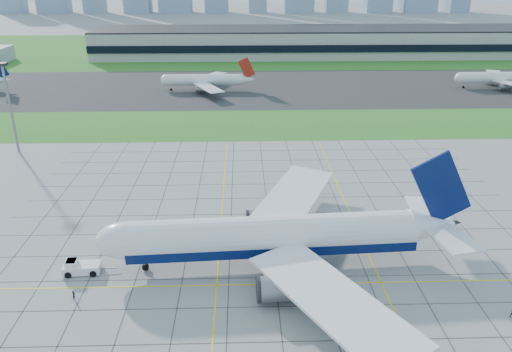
{
  "coord_description": "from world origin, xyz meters",
  "views": [
    {
      "loc": [
        -5.46,
        -72.41,
        49.84
      ],
      "look_at": [
        -2.45,
        28.62,
        7.0
      ],
      "focal_mm": 35.0,
      "sensor_mm": 36.0,
      "label": 1
    }
  ],
  "objects_px": {
    "distant_jet_2": "(501,78)",
    "light_mast": "(8,97)",
    "crew_near": "(74,295)",
    "pushback_tug": "(80,267)",
    "airliner": "(275,236)",
    "distant_jet_1": "(206,80)"
  },
  "relations": [
    {
      "from": "airliner",
      "to": "distant_jet_1",
      "type": "distance_m",
      "value": 137.94
    },
    {
      "from": "airliner",
      "to": "crew_near",
      "type": "bearing_deg",
      "value": -167.23
    },
    {
      "from": "pushback_tug",
      "to": "distant_jet_1",
      "type": "relative_size",
      "value": 0.22
    },
    {
      "from": "light_mast",
      "to": "distant_jet_2",
      "type": "xyz_separation_m",
      "value": [
        178.21,
        76.66,
        -11.7
      ]
    },
    {
      "from": "airliner",
      "to": "pushback_tug",
      "type": "relative_size",
      "value": 7.18
    },
    {
      "from": "distant_jet_1",
      "to": "distant_jet_2",
      "type": "relative_size",
      "value": 1.0
    },
    {
      "from": "light_mast",
      "to": "distant_jet_2",
      "type": "relative_size",
      "value": 0.6
    },
    {
      "from": "light_mast",
      "to": "pushback_tug",
      "type": "bearing_deg",
      "value": -60.08
    },
    {
      "from": "light_mast",
      "to": "distant_jet_2",
      "type": "bearing_deg",
      "value": 23.28
    },
    {
      "from": "distant_jet_1",
      "to": "airliner",
      "type": "bearing_deg",
      "value": -81.31
    },
    {
      "from": "distant_jet_2",
      "to": "light_mast",
      "type": "bearing_deg",
      "value": -156.72
    },
    {
      "from": "airliner",
      "to": "crew_near",
      "type": "distance_m",
      "value": 34.7
    },
    {
      "from": "light_mast",
      "to": "crew_near",
      "type": "xyz_separation_m",
      "value": [
        37.17,
        -70.2,
        -15.35
      ]
    },
    {
      "from": "airliner",
      "to": "pushback_tug",
      "type": "bearing_deg",
      "value": 179.73
    },
    {
      "from": "airliner",
      "to": "distant_jet_2",
      "type": "relative_size",
      "value": 1.57
    },
    {
      "from": "crew_near",
      "to": "distant_jet_2",
      "type": "xyz_separation_m",
      "value": [
        141.04,
        146.86,
        3.65
      ]
    },
    {
      "from": "airliner",
      "to": "pushback_tug",
      "type": "height_order",
      "value": "airliner"
    },
    {
      "from": "light_mast",
      "to": "distant_jet_1",
      "type": "relative_size",
      "value": 0.6
    },
    {
      "from": "airliner",
      "to": "distant_jet_2",
      "type": "bearing_deg",
      "value": 48.43
    },
    {
      "from": "pushback_tug",
      "to": "light_mast",
      "type": "bearing_deg",
      "value": 116.54
    },
    {
      "from": "light_mast",
      "to": "distant_jet_1",
      "type": "xyz_separation_m",
      "value": [
        49.32,
        75.71,
        -11.7
      ]
    },
    {
      "from": "crew_near",
      "to": "light_mast",
      "type": "bearing_deg",
      "value": 34.23
    }
  ]
}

